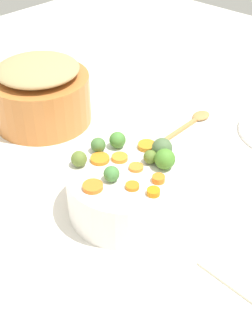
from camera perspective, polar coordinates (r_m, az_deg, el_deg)
tabletop at (r=0.95m, az=1.21°, el=-5.24°), size 2.40×2.40×0.02m
serving_bowl_carrots at (r=0.90m, az=0.00°, el=-2.96°), size 0.24×0.24×0.10m
metal_pot at (r=1.20m, az=-10.79°, el=8.68°), size 0.26×0.26×0.13m
stuffing_mound at (r=1.16m, az=-11.27°, el=12.30°), size 0.21×0.21×0.04m
carrot_slice_0 at (r=0.93m, az=2.68°, el=2.86°), size 0.05×0.05×0.01m
carrot_slice_1 at (r=0.83m, az=0.82°, el=-2.34°), size 0.03×0.03×0.01m
carrot_slice_2 at (r=0.84m, az=4.25°, el=-1.34°), size 0.03×0.03×0.01m
carrot_slice_3 at (r=0.81m, az=3.53°, el=-3.08°), size 0.03×0.03×0.01m
carrot_slice_4 at (r=0.90m, az=-3.35°, el=1.16°), size 0.05×0.05×0.01m
carrot_slice_5 at (r=0.83m, az=-4.27°, el=-2.38°), size 0.04×0.04×0.01m
carrot_slice_6 at (r=0.90m, az=-0.67°, el=1.40°), size 0.05×0.05×0.01m
carrot_slice_7 at (r=0.87m, az=1.19°, el=-0.08°), size 0.04×0.04×0.01m
brussels_sprout_0 at (r=0.87m, az=4.99°, el=1.16°), size 0.04×0.04×0.04m
brussels_sprout_1 at (r=0.92m, az=-3.58°, el=2.96°), size 0.03×0.03×0.03m
brussels_sprout_2 at (r=0.88m, az=3.13°, el=1.43°), size 0.03×0.03×0.03m
brussels_sprout_3 at (r=0.88m, az=-6.03°, el=1.18°), size 0.03×0.03×0.03m
brussels_sprout_4 at (r=0.93m, az=-1.10°, el=3.61°), size 0.03×0.03×0.03m
brussels_sprout_5 at (r=0.90m, az=4.64°, el=2.55°), size 0.04×0.04×0.04m
brussels_sprout_6 at (r=0.84m, az=-1.87°, el=-0.74°), size 0.03×0.03×0.03m
wooden_spoon at (r=1.19m, az=7.70°, el=5.37°), size 0.31×0.04×0.01m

